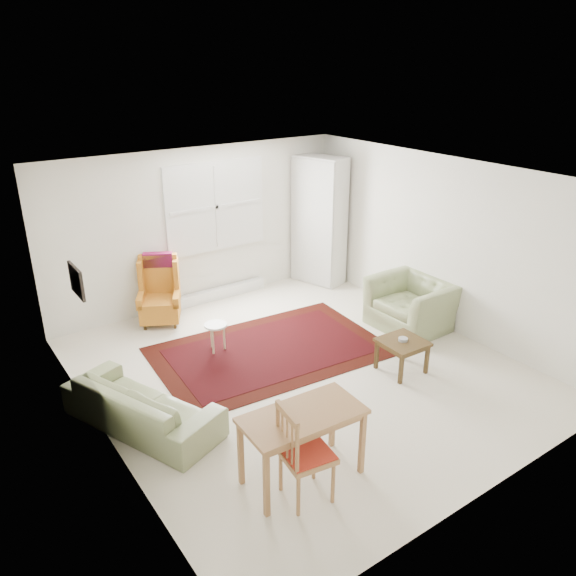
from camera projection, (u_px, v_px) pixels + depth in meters
room at (293, 275)px, 6.93m from camera, size 5.04×5.54×2.51m
rug at (270, 350)px, 7.70m from camera, size 3.22×2.21×0.03m
sofa at (141, 396)px, 6.04m from camera, size 1.34×1.96×0.74m
armchair at (412, 299)px, 8.27m from camera, size 1.01×1.14×0.88m
wingback_chair at (159, 291)px, 8.34m from camera, size 0.82×0.84×1.03m
coffee_table at (402, 356)px, 7.16m from camera, size 0.55×0.55×0.44m
stool at (216, 337)px, 7.64m from camera, size 0.40×0.40×0.41m
cabinet at (319, 221)px, 9.71m from camera, size 0.70×0.98×2.22m
desk at (302, 446)px, 5.27m from camera, size 1.18×0.63×0.73m
desk_chair at (307, 452)px, 5.00m from camera, size 0.49×0.49×0.99m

